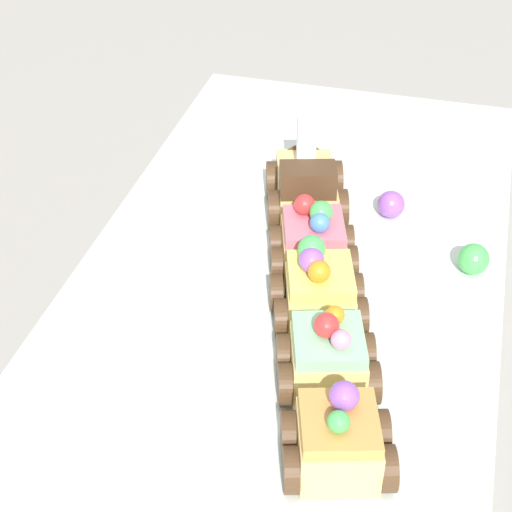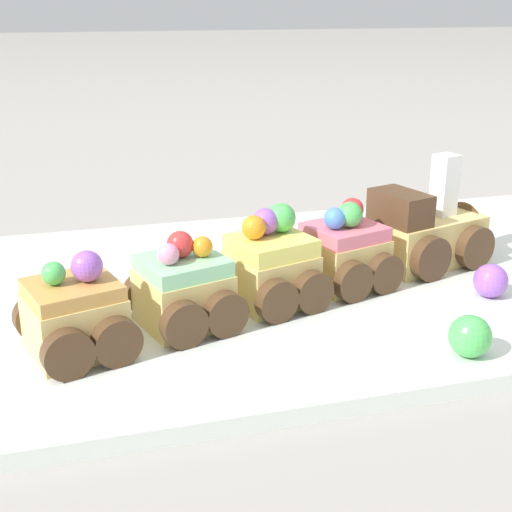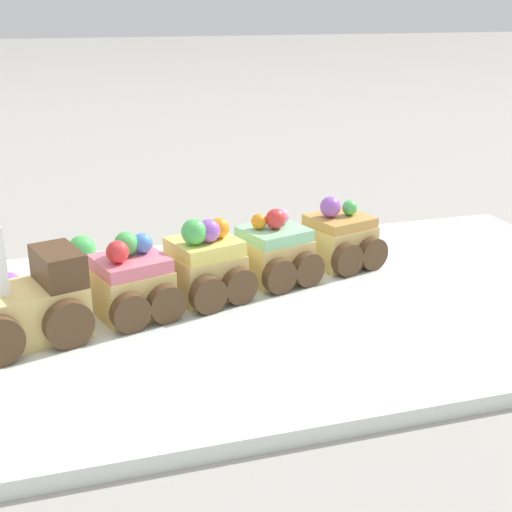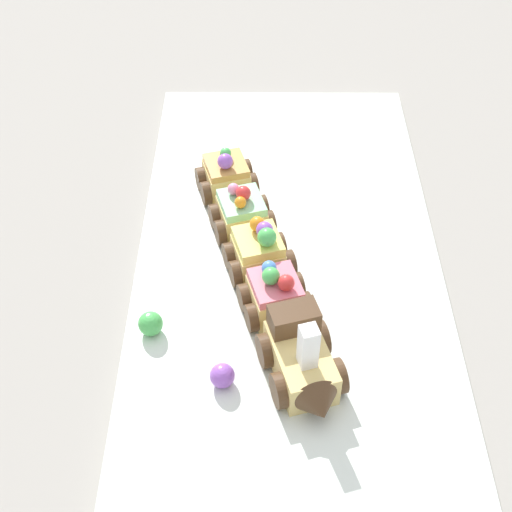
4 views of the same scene
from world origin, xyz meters
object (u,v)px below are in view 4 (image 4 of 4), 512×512
object	(u,v)px
cake_car_strawberry	(275,296)
cake_car_caramel	(226,177)
cake_car_mint	(242,214)
gumball_green	(151,324)
cake_train_locomotive	(303,364)
gumball_purple	(222,376)
cake_car_lemon	(259,252)

from	to	relation	value
cake_car_strawberry	cake_car_caramel	distance (m)	0.22
cake_car_mint	gumball_green	world-z (taller)	cake_car_mint
cake_car_strawberry	cake_car_mint	world-z (taller)	cake_car_strawberry
cake_car_mint	cake_car_caramel	xyz separation A→B (m)	(-0.07, -0.02, -0.00)
cake_train_locomotive	gumball_purple	bearing A→B (deg)	-102.37
cake_car_mint	gumball_purple	size ratio (longest dim) A/B	3.36
cake_car_caramel	gumball_purple	world-z (taller)	cake_car_caramel
cake_car_strawberry	cake_car_lemon	size ratio (longest dim) A/B	1.00
cake_train_locomotive	cake_car_lemon	bearing A→B (deg)	179.76
cake_car_caramel	gumball_purple	distance (m)	0.31
cake_car_caramel	cake_car_strawberry	bearing A→B (deg)	0.01
cake_car_mint	gumball_green	distance (m)	0.19
gumball_purple	cake_car_lemon	bearing A→B (deg)	167.39
gumball_purple	gumball_green	bearing A→B (deg)	-129.91
cake_car_strawberry	gumball_green	xyz separation A→B (m)	(0.03, -0.14, -0.01)
cake_train_locomotive	cake_car_lemon	world-z (taller)	cake_train_locomotive
cake_car_strawberry	cake_car_mint	bearing A→B (deg)	-179.98
cake_car_caramel	gumball_purple	xyz separation A→B (m)	(0.31, 0.01, -0.01)
cake_car_strawberry	cake_train_locomotive	bearing A→B (deg)	0.03
cake_car_lemon	cake_car_caramel	bearing A→B (deg)	-179.70
cake_train_locomotive	cake_car_mint	size ratio (longest dim) A/B	1.45
cake_car_mint	gumball_green	xyz separation A→B (m)	(0.17, -0.10, -0.01)
cake_train_locomotive	cake_car_caramel	distance (m)	0.31
cake_car_strawberry	cake_car_caramel	world-z (taller)	cake_car_strawberry
cake_train_locomotive	gumball_purple	size ratio (longest dim) A/B	4.86
cake_car_strawberry	cake_car_mint	distance (m)	0.14
cake_car_mint	cake_car_caramel	size ratio (longest dim) A/B	1.00
cake_train_locomotive	cake_car_mint	world-z (taller)	cake_train_locomotive
cake_car_caramel	gumball_green	size ratio (longest dim) A/B	3.20
cake_car_mint	gumball_purple	xyz separation A→B (m)	(0.23, -0.02, -0.01)
cake_train_locomotive	cake_car_mint	distance (m)	0.24
gumball_green	cake_car_strawberry	bearing A→B (deg)	102.70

